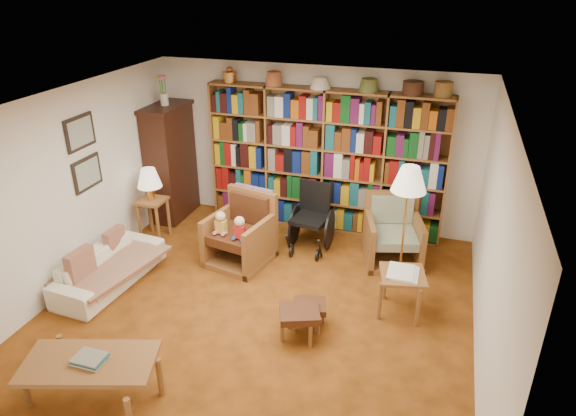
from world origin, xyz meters
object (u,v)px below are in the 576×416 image
at_px(floor_lamp, 409,184).
at_px(coffee_table, 90,365).
at_px(sofa, 109,268).
at_px(side_table_papers, 402,280).
at_px(side_table_lamp, 153,210).
at_px(footstool_b, 310,308).
at_px(armchair_sage, 394,236).
at_px(wheelchair, 312,219).
at_px(armchair_leather, 242,233).
at_px(footstool_a, 300,315).

height_order(floor_lamp, coffee_table, floor_lamp).
relative_size(sofa, side_table_papers, 2.63).
bearing_deg(side_table_papers, coffee_table, -138.78).
relative_size(side_table_lamp, footstool_b, 1.46).
relative_size(side_table_lamp, armchair_sage, 0.66).
distance_m(armchair_sage, side_table_papers, 1.27).
relative_size(floor_lamp, footstool_b, 3.71).
bearing_deg(sofa, wheelchair, -47.45).
distance_m(wheelchair, floor_lamp, 1.77).
height_order(armchair_leather, wheelchair, armchair_leather).
distance_m(armchair_sage, footstool_b, 1.98).
distance_m(armchair_leather, floor_lamp, 2.41).
xyz_separation_m(footstool_a, coffee_table, (-1.60, -1.47, 0.13)).
xyz_separation_m(side_table_lamp, coffee_table, (1.17, -3.07, -0.03)).
distance_m(sofa, side_table_papers, 3.73).
distance_m(armchair_leather, armchair_sage, 2.13).
relative_size(sofa, footstool_a, 3.00).
xyz_separation_m(armchair_leather, side_table_papers, (2.28, -0.61, 0.05)).
xyz_separation_m(sofa, coffee_table, (1.07, -1.78, 0.19)).
relative_size(side_table_lamp, armchair_leather, 0.64).
xyz_separation_m(armchair_leather, footstool_b, (1.31, -1.20, -0.15)).
bearing_deg(sofa, side_table_papers, -77.67).
bearing_deg(coffee_table, wheelchair, 71.62).
distance_m(side_table_lamp, footstool_b, 3.15).
relative_size(side_table_lamp, footstool_a, 1.19).
relative_size(armchair_leather, footstool_a, 1.86).
xyz_separation_m(armchair_leather, armchair_sage, (2.03, 0.64, -0.05)).
relative_size(wheelchair, floor_lamp, 0.60).
distance_m(sofa, floor_lamp, 3.97).
xyz_separation_m(wheelchair, coffee_table, (-1.18, -3.55, -0.02)).
relative_size(wheelchair, footstool_b, 2.23).
bearing_deg(side_table_lamp, coffee_table, -69.10).
xyz_separation_m(wheelchair, footstool_a, (0.42, -2.07, -0.15)).
bearing_deg(wheelchair, floor_lamp, -24.32).
relative_size(side_table_papers, footstool_b, 1.39).
relative_size(sofa, side_table_lamp, 2.51).
distance_m(wheelchair, footstool_b, 1.91).
distance_m(footstool_a, coffee_table, 2.18).
bearing_deg(wheelchair, coffee_table, -108.38).
relative_size(wheelchair, coffee_table, 0.73).
distance_m(armchair_leather, wheelchair, 1.06).
bearing_deg(side_table_papers, armchair_leather, 165.05).
bearing_deg(footstool_b, coffee_table, -134.18).
xyz_separation_m(side_table_lamp, armchair_leather, (1.51, -0.17, -0.06)).
bearing_deg(armchair_sage, floor_lamp, -75.08).
height_order(sofa, footstool_b, sofa).
relative_size(floor_lamp, footstool_a, 3.05).
bearing_deg(coffee_table, sofa, 121.08).
bearing_deg(side_table_papers, footstool_a, -141.12).
relative_size(side_table_lamp, side_table_papers, 1.05).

